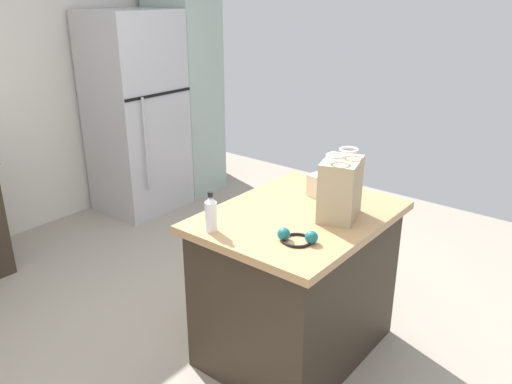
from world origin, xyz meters
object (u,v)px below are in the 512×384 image
object	(u,v)px
shopping_bag	(340,189)
small_box	(319,185)
ear_defenders	(297,237)
refrigerator	(136,114)
tall_cabinet	(185,88)
bottle	(211,214)
kitchen_island	(297,283)

from	to	relation	value
shopping_bag	small_box	xyz separation A→B (m)	(0.20, 0.25, -0.10)
shopping_bag	ear_defenders	xyz separation A→B (m)	(-0.38, 0.01, -0.14)
refrigerator	tall_cabinet	world-z (taller)	tall_cabinet
bottle	ear_defenders	size ratio (longest dim) A/B	1.08
tall_cabinet	ear_defenders	size ratio (longest dim) A/B	11.05
kitchen_island	ear_defenders	world-z (taller)	ear_defenders
kitchen_island	refrigerator	bearing A→B (deg)	70.23
refrigerator	ear_defenders	bearing A→B (deg)	-113.90
shopping_bag	bottle	world-z (taller)	shopping_bag
kitchen_island	ear_defenders	bearing A→B (deg)	-147.04
tall_cabinet	shopping_bag	size ratio (longest dim) A/B	5.90
refrigerator	small_box	xyz separation A→B (m)	(-0.59, -2.40, 0.03)
ear_defenders	bottle	bearing A→B (deg)	113.14
refrigerator	tall_cabinet	size ratio (longest dim) A/B	0.86
shopping_bag	ear_defenders	world-z (taller)	shopping_bag
small_box	ear_defenders	world-z (taller)	small_box
refrigerator	shopping_bag	size ratio (longest dim) A/B	5.07
small_box	tall_cabinet	bearing A→B (deg)	62.64
refrigerator	bottle	distance (m)	2.61
tall_cabinet	bottle	size ratio (longest dim) A/B	10.22
tall_cabinet	small_box	xyz separation A→B (m)	(-1.24, -2.40, -0.13)
tall_cabinet	ear_defenders	distance (m)	3.21
bottle	ear_defenders	xyz separation A→B (m)	(0.17, -0.41, -0.07)
refrigerator	small_box	world-z (taller)	refrigerator
tall_cabinet	small_box	distance (m)	2.70
refrigerator	small_box	bearing A→B (deg)	-103.91
kitchen_island	shopping_bag	xyz separation A→B (m)	(0.09, -0.20, 0.61)
ear_defenders	refrigerator	bearing A→B (deg)	66.10
shopping_bag	ear_defenders	size ratio (longest dim) A/B	1.87
shopping_bag	bottle	size ratio (longest dim) A/B	1.73
kitchen_island	refrigerator	xyz separation A→B (m)	(0.88, 2.45, 0.48)
refrigerator	ear_defenders	distance (m)	2.89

